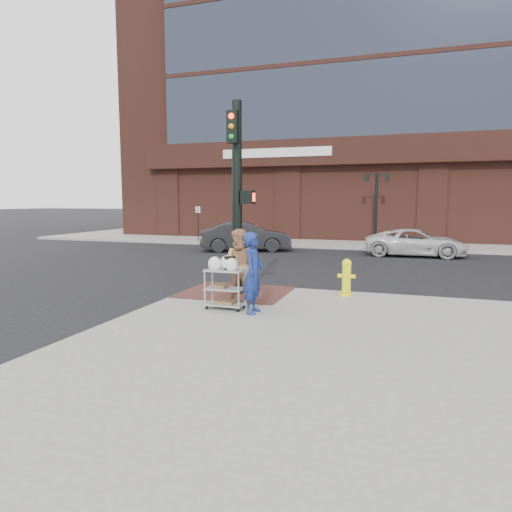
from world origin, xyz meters
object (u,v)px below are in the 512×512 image
(woman_blue, at_px, (253,273))
(pedestrian_tan, at_px, (241,267))
(minivan_white, at_px, (416,243))
(utility_cart, at_px, (225,285))
(sedan_dark, at_px, (245,236))
(fire_hydrant, at_px, (346,277))
(traffic_signal_pole, at_px, (237,192))
(lamp_post, at_px, (376,200))

(woman_blue, relative_size, pedestrian_tan, 0.99)
(minivan_white, relative_size, utility_cart, 3.77)
(sedan_dark, bearing_deg, utility_cart, 175.21)
(fire_hydrant, bearing_deg, pedestrian_tan, -142.51)
(sedan_dark, distance_m, fire_hydrant, 12.16)
(fire_hydrant, bearing_deg, minivan_white, 80.39)
(traffic_signal_pole, relative_size, utility_cart, 4.10)
(pedestrian_tan, xyz_separation_m, utility_cart, (-0.16, -0.61, -0.35))
(traffic_signal_pole, xyz_separation_m, utility_cart, (0.34, -1.71, -2.13))
(lamp_post, distance_m, woman_blue, 17.22)
(lamp_post, bearing_deg, utility_cart, -97.19)
(pedestrian_tan, height_order, fire_hydrant, pedestrian_tan)
(woman_blue, distance_m, minivan_white, 13.76)
(traffic_signal_pole, relative_size, sedan_dark, 1.08)
(traffic_signal_pole, bearing_deg, pedestrian_tan, -65.60)
(lamp_post, relative_size, fire_hydrant, 4.12)
(pedestrian_tan, relative_size, sedan_dark, 0.39)
(utility_cart, bearing_deg, woman_blue, -11.64)
(minivan_white, relative_size, fire_hydrant, 4.74)
(woman_blue, xyz_separation_m, utility_cart, (-0.73, 0.15, -0.34))
(traffic_signal_pole, bearing_deg, woman_blue, -60.12)
(minivan_white, bearing_deg, utility_cart, 162.06)
(minivan_white, bearing_deg, lamp_post, 29.33)
(pedestrian_tan, distance_m, sedan_dark, 12.74)
(sedan_dark, relative_size, minivan_white, 1.01)
(pedestrian_tan, relative_size, utility_cart, 1.47)
(traffic_signal_pole, height_order, sedan_dark, traffic_signal_pole)
(woman_blue, bearing_deg, fire_hydrant, -35.94)
(minivan_white, distance_m, fire_hydrant, 10.95)
(sedan_dark, height_order, minivan_white, sedan_dark)
(utility_cart, bearing_deg, minivan_white, 72.02)
(utility_cart, bearing_deg, lamp_post, 82.81)
(lamp_post, xyz_separation_m, pedestrian_tan, (-1.97, -16.34, -1.57))
(minivan_white, height_order, utility_cart, utility_cart)
(traffic_signal_pole, distance_m, minivan_white, 12.52)
(sedan_dark, xyz_separation_m, fire_hydrant, (6.51, -10.27, -0.12))
(sedan_dark, distance_m, utility_cart, 13.26)
(pedestrian_tan, bearing_deg, utility_cart, -107.46)
(pedestrian_tan, distance_m, utility_cart, 0.72)
(lamp_post, height_order, traffic_signal_pole, traffic_signal_pole)
(fire_hydrant, bearing_deg, lamp_post, 91.18)
(lamp_post, bearing_deg, traffic_signal_pole, -99.24)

